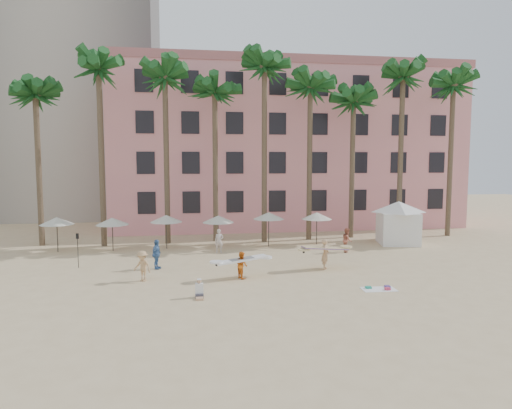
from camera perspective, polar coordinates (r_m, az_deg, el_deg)
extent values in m
plane|color=#D1B789|center=(24.16, -0.24, -10.92)|extent=(120.00, 120.00, 0.00)
cube|color=pink|center=(50.02, 3.38, 6.90)|extent=(35.00, 14.00, 16.00)
cube|color=#A89E8E|center=(65.22, -22.85, 21.33)|extent=(22.00, 18.00, 50.00)
cylinder|color=brown|center=(40.15, -25.51, 3.82)|extent=(0.44, 0.44, 12.00)
cylinder|color=brown|center=(38.00, -18.75, 5.51)|extent=(0.44, 0.44, 14.00)
cylinder|color=brown|center=(37.95, -11.13, 5.32)|extent=(0.44, 0.44, 13.50)
cylinder|color=brown|center=(38.50, -5.10, 4.66)|extent=(0.44, 0.44, 12.50)
cylinder|color=brown|center=(37.96, 1.05, 6.18)|extent=(0.44, 0.44, 14.50)
cylinder|color=brown|center=(39.31, 6.71, 5.03)|extent=(0.44, 0.44, 13.00)
cylinder|color=brown|center=(41.03, 11.92, 4.27)|extent=(0.44, 0.44, 12.00)
cylinder|color=brown|center=(41.68, 17.62, 5.53)|extent=(0.44, 0.44, 14.00)
cylinder|color=brown|center=(44.54, 23.12, 5.01)|extent=(0.44, 0.44, 13.50)
cylinder|color=#332B23|center=(37.13, -23.58, -3.57)|extent=(0.07, 0.07, 2.50)
cone|color=beige|center=(36.98, -23.65, -1.89)|extent=(2.50, 2.50, 0.55)
cylinder|color=#332B23|center=(36.21, -17.48, -3.66)|extent=(0.07, 0.07, 2.40)
cone|color=beige|center=(36.06, -17.53, -2.02)|extent=(2.50, 2.50, 0.55)
cylinder|color=#332B23|center=(36.00, -11.12, -3.48)|extent=(0.07, 0.07, 2.50)
cone|color=beige|center=(35.84, -11.16, -1.74)|extent=(2.50, 2.50, 0.55)
cylinder|color=#332B23|center=(35.95, -4.74, -3.49)|extent=(0.07, 0.07, 2.40)
cone|color=beige|center=(35.80, -4.75, -1.83)|extent=(2.50, 2.50, 0.55)
cylinder|color=#332B23|center=(36.32, 1.59, -3.22)|extent=(0.07, 0.07, 2.60)
cone|color=beige|center=(36.16, 1.60, -1.42)|extent=(2.50, 2.50, 0.55)
cylinder|color=#332B23|center=(37.43, 7.58, -3.08)|extent=(0.07, 0.07, 2.50)
cone|color=beige|center=(37.28, 7.61, -1.41)|extent=(2.50, 2.50, 0.55)
cube|color=white|center=(39.13, 17.33, -2.83)|extent=(3.56, 3.56, 2.60)
cone|color=white|center=(38.92, 17.40, -0.28)|extent=(5.33, 5.33, 0.90)
cube|color=white|center=(25.52, 15.10, -10.19)|extent=(1.84, 1.08, 0.02)
cube|color=#219074|center=(25.51, 13.87, -10.02)|extent=(0.31, 0.26, 0.10)
cube|color=#CF395B|center=(25.47, 16.12, -10.09)|extent=(0.29, 0.23, 0.12)
cube|color=#523886|center=(25.99, 16.11, -9.81)|extent=(0.27, 0.31, 0.08)
imported|color=tan|center=(29.20, 8.65, -6.14)|extent=(0.64, 0.80, 1.92)
cube|color=#DAC288|center=(29.13, 8.66, -5.40)|extent=(3.04, 1.23, 0.36)
imported|color=orange|center=(26.71, -1.80, -7.56)|extent=(0.85, 0.94, 1.58)
cube|color=white|center=(26.64, -1.80, -6.90)|extent=(3.19, 1.52, 0.32)
imported|color=#AF5F49|center=(34.79, 11.33, -4.38)|extent=(0.94, 1.06, 1.81)
imported|color=#4872A9|center=(29.56, -12.32, -6.10)|extent=(0.81, 1.19, 1.88)
imported|color=beige|center=(34.02, -4.64, -4.56)|extent=(0.70, 0.52, 1.75)
imported|color=tan|center=(26.85, -14.01, -7.47)|extent=(1.30, 1.18, 1.75)
cylinder|color=black|center=(31.29, -21.37, -5.51)|extent=(0.04, 0.04, 2.10)
cube|color=black|center=(31.12, -21.43, -3.70)|extent=(0.18, 0.03, 0.35)
cube|color=#3F3F4C|center=(23.43, -7.09, -11.21)|extent=(0.41, 0.39, 0.22)
cube|color=tan|center=(23.14, -7.07, -11.57)|extent=(0.37, 0.41, 0.11)
cube|color=white|center=(23.38, -7.11, -10.36)|extent=(0.40, 0.24, 0.51)
sphere|color=tan|center=(23.28, -7.12, -9.49)|extent=(0.22, 0.22, 0.22)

